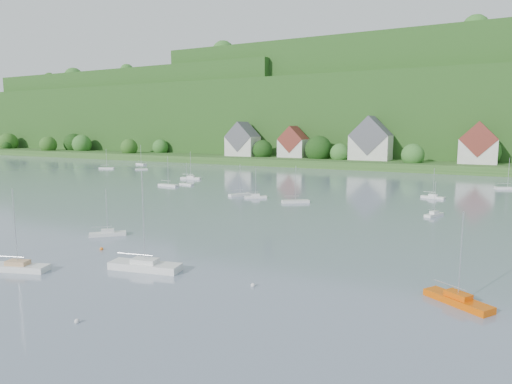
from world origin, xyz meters
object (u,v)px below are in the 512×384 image
at_px(near_sailboat_2, 18,267).
at_px(near_sailboat_4, 145,265).
at_px(near_sailboat_5, 458,299).
at_px(near_sailboat_3, 108,233).

height_order(near_sailboat_2, near_sailboat_4, near_sailboat_4).
bearing_deg(near_sailboat_5, near_sailboat_2, -131.24).
bearing_deg(near_sailboat_3, near_sailboat_5, -50.05).
distance_m(near_sailboat_2, near_sailboat_3, 17.44).
height_order(near_sailboat_2, near_sailboat_3, near_sailboat_2).
bearing_deg(near_sailboat_5, near_sailboat_3, -152.22).
height_order(near_sailboat_2, near_sailboat_5, near_sailboat_2).
xyz_separation_m(near_sailboat_2, near_sailboat_4, (12.52, 6.91, 0.06)).
bearing_deg(near_sailboat_2, near_sailboat_3, 83.43).
xyz_separation_m(near_sailboat_3, near_sailboat_4, (16.18, -10.14, 0.13)).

